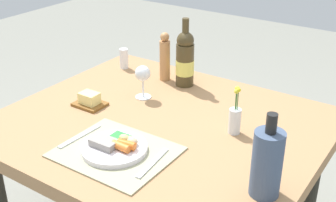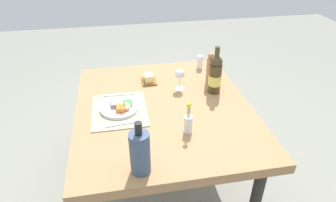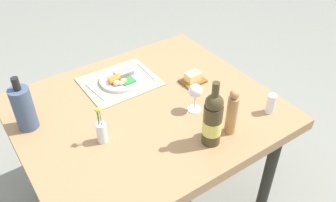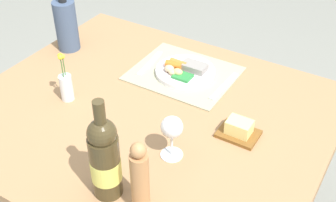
% 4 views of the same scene
% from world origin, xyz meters
% --- Properties ---
extents(dining_table, '(1.24, 1.07, 0.71)m').
position_xyz_m(dining_table, '(0.00, 0.00, 0.64)').
color(dining_table, '#A2784E').
rests_on(dining_table, ground_plane).
extents(placemat, '(0.39, 0.33, 0.01)m').
position_xyz_m(placemat, '(0.00, -0.27, 0.72)').
color(placemat, tan).
rests_on(placemat, dining_table).
extents(dinner_plate, '(0.23, 0.23, 0.05)m').
position_xyz_m(dinner_plate, '(-0.01, -0.27, 0.73)').
color(dinner_plate, silver).
rests_on(dinner_plate, placemat).
extents(fork, '(0.03, 0.20, 0.00)m').
position_xyz_m(fork, '(-0.18, -0.27, 0.72)').
color(fork, silver).
rests_on(fork, placemat).
extents(knife, '(0.04, 0.19, 0.00)m').
position_xyz_m(knife, '(0.15, -0.26, 0.72)').
color(knife, silver).
rests_on(knife, placemat).
extents(pepper_mill, '(0.05, 0.05, 0.23)m').
position_xyz_m(pepper_mill, '(-0.23, 0.36, 0.83)').
color(pepper_mill, '#B8804E').
rests_on(pepper_mill, dining_table).
extents(flower_vase, '(0.05, 0.05, 0.19)m').
position_xyz_m(flower_vase, '(0.28, 0.09, 0.77)').
color(flower_vase, silver).
rests_on(flower_vase, dining_table).
extents(salt_shaker, '(0.04, 0.04, 0.10)m').
position_xyz_m(salt_shaker, '(-0.48, 0.37, 0.76)').
color(salt_shaker, white).
rests_on(salt_shaker, dining_table).
extents(butter_dish, '(0.13, 0.10, 0.06)m').
position_xyz_m(butter_dish, '(-0.33, -0.05, 0.74)').
color(butter_dish, brown).
rests_on(butter_dish, dining_table).
extents(wine_glass, '(0.07, 0.07, 0.15)m').
position_xyz_m(wine_glass, '(-0.19, 0.14, 0.82)').
color(wine_glass, white).
rests_on(wine_glass, dining_table).
extents(wine_bottle, '(0.08, 0.08, 0.32)m').
position_xyz_m(wine_bottle, '(-0.11, 0.36, 0.84)').
color(wine_bottle, '#42361E').
rests_on(wine_bottle, dining_table).
extents(cooler_bottle, '(0.09, 0.09, 0.27)m').
position_xyz_m(cooler_bottle, '(0.52, -0.19, 0.83)').
color(cooler_bottle, '#41536F').
rests_on(cooler_bottle, dining_table).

